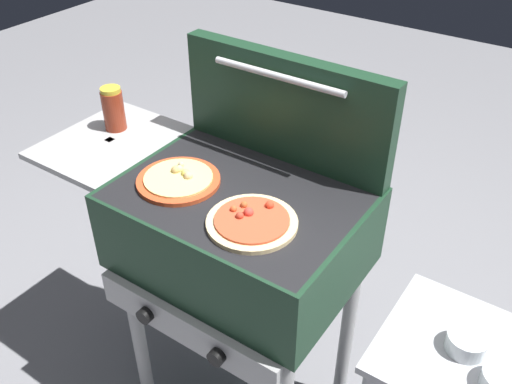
# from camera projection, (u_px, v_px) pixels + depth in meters

# --- Properties ---
(grill) EXTENTS (0.96, 0.53, 0.90)m
(grill) POSITION_uv_depth(u_px,v_px,m) (236.00, 234.00, 1.54)
(grill) COLOR #193823
(grill) RESTS_ON ground_plane
(grill_lid_open) EXTENTS (0.63, 0.08, 0.30)m
(grill_lid_open) POSITION_uv_depth(u_px,v_px,m) (285.00, 108.00, 1.51)
(grill_lid_open) COLOR #193823
(grill_lid_open) RESTS_ON grill
(pizza_cheese) EXTENTS (0.22, 0.22, 0.03)m
(pizza_cheese) POSITION_uv_depth(u_px,v_px,m) (179.00, 179.00, 1.48)
(pizza_cheese) COLOR #C64723
(pizza_cheese) RESTS_ON grill
(pizza_pepperoni) EXTENTS (0.22, 0.22, 0.03)m
(pizza_pepperoni) POSITION_uv_depth(u_px,v_px,m) (252.00, 221.00, 1.34)
(pizza_pepperoni) COLOR beige
(pizza_pepperoni) RESTS_ON grill
(sauce_jar) EXTENTS (0.07, 0.07, 0.14)m
(sauce_jar) POSITION_uv_depth(u_px,v_px,m) (113.00, 109.00, 1.69)
(sauce_jar) COLOR maroon
(sauce_jar) RESTS_ON grill
(topping_bowl_near) EXTENTS (0.09, 0.09, 0.04)m
(topping_bowl_near) POSITION_uv_depth(u_px,v_px,m) (467.00, 343.00, 1.27)
(topping_bowl_near) COLOR silver
(topping_bowl_near) RESTS_ON prep_table
(topping_bowl_far) EXTENTS (0.10, 0.10, 0.04)m
(topping_bowl_far) POSITION_uv_depth(u_px,v_px,m) (504.00, 382.00, 1.19)
(topping_bowl_far) COLOR silver
(topping_bowl_far) RESTS_ON prep_table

